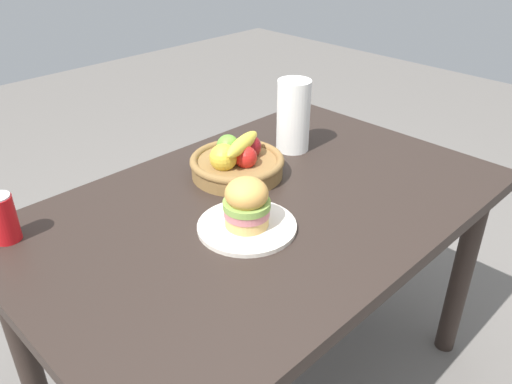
{
  "coord_description": "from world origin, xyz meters",
  "views": [
    {
      "loc": [
        -0.9,
        -0.87,
        1.5
      ],
      "look_at": [
        -0.05,
        -0.02,
        0.81
      ],
      "focal_mm": 36.17,
      "sensor_mm": 36.0,
      "label": 1
    }
  ],
  "objects_px": {
    "plate": "(247,226)",
    "sandwich": "(247,203)",
    "paper_towel_roll": "(293,116)",
    "fruit_basket": "(237,161)",
    "soda_can": "(3,218)"
  },
  "relations": [
    {
      "from": "plate",
      "to": "fruit_basket",
      "type": "distance_m",
      "value": 0.3
    },
    {
      "from": "plate",
      "to": "sandwich",
      "type": "height_order",
      "value": "sandwich"
    },
    {
      "from": "fruit_basket",
      "to": "soda_can",
      "type": "bearing_deg",
      "value": 166.53
    },
    {
      "from": "sandwich",
      "to": "paper_towel_roll",
      "type": "relative_size",
      "value": 0.55
    },
    {
      "from": "sandwich",
      "to": "soda_can",
      "type": "height_order",
      "value": "sandwich"
    },
    {
      "from": "plate",
      "to": "fruit_basket",
      "type": "bearing_deg",
      "value": 51.74
    },
    {
      "from": "fruit_basket",
      "to": "paper_towel_roll",
      "type": "distance_m",
      "value": 0.27
    },
    {
      "from": "sandwich",
      "to": "soda_can",
      "type": "xyz_separation_m",
      "value": [
        -0.46,
        0.39,
        -0.01
      ]
    },
    {
      "from": "soda_can",
      "to": "fruit_basket",
      "type": "xyz_separation_m",
      "value": [
        0.64,
        -0.15,
        -0.02
      ]
    },
    {
      "from": "fruit_basket",
      "to": "paper_towel_roll",
      "type": "bearing_deg",
      "value": 1.29
    },
    {
      "from": "sandwich",
      "to": "soda_can",
      "type": "relative_size",
      "value": 1.05
    },
    {
      "from": "plate",
      "to": "soda_can",
      "type": "bearing_deg",
      "value": 139.81
    },
    {
      "from": "sandwich",
      "to": "fruit_basket",
      "type": "bearing_deg",
      "value": 51.74
    },
    {
      "from": "paper_towel_roll",
      "to": "fruit_basket",
      "type": "bearing_deg",
      "value": -178.71
    },
    {
      "from": "sandwich",
      "to": "paper_towel_roll",
      "type": "distance_m",
      "value": 0.51
    }
  ]
}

